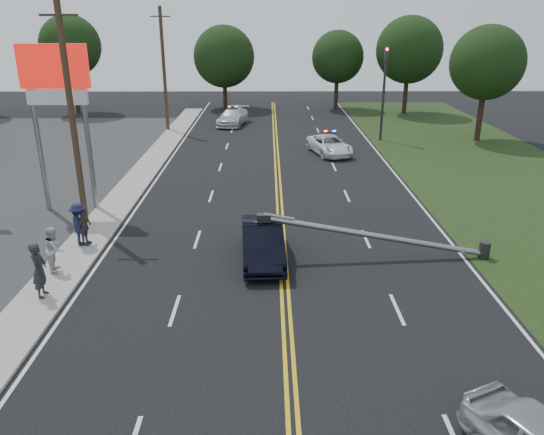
{
  "coord_description": "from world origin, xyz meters",
  "views": [
    {
      "loc": [
        -0.58,
        -11.37,
        9.09
      ],
      "look_at": [
        -0.44,
        8.21,
        1.7
      ],
      "focal_mm": 35.0,
      "sensor_mm": 36.0,
      "label": 1
    }
  ],
  "objects_px": {
    "emergency_a": "(329,145)",
    "crashed_sedan": "(263,242)",
    "bystander_d": "(84,227)",
    "utility_pole_mid": "(72,115)",
    "utility_pole_far": "(164,69)",
    "bystander_b": "(55,249)",
    "traffic_signal": "(384,86)",
    "bystander_a": "(39,270)",
    "fallen_streetlight": "(388,237)",
    "pylon_sign": "(56,88)",
    "bystander_c": "(79,224)",
    "emergency_b": "(233,117)"
  },
  "relations": [
    {
      "from": "emergency_a",
      "to": "crashed_sedan",
      "type": "bearing_deg",
      "value": -120.39
    },
    {
      "from": "bystander_d",
      "to": "utility_pole_mid",
      "type": "bearing_deg",
      "value": 34.84
    },
    {
      "from": "utility_pole_far",
      "to": "bystander_b",
      "type": "relative_size",
      "value": 5.72
    },
    {
      "from": "traffic_signal",
      "to": "crashed_sedan",
      "type": "bearing_deg",
      "value": -112.46
    },
    {
      "from": "bystander_d",
      "to": "crashed_sedan",
      "type": "bearing_deg",
      "value": -83.06
    },
    {
      "from": "bystander_a",
      "to": "utility_pole_far",
      "type": "bearing_deg",
      "value": -2.16
    },
    {
      "from": "traffic_signal",
      "to": "fallen_streetlight",
      "type": "relative_size",
      "value": 0.75
    },
    {
      "from": "pylon_sign",
      "to": "utility_pole_mid",
      "type": "bearing_deg",
      "value": -56.98
    },
    {
      "from": "bystander_a",
      "to": "bystander_b",
      "type": "bearing_deg",
      "value": 3.3
    },
    {
      "from": "traffic_signal",
      "to": "bystander_c",
      "type": "xyz_separation_m",
      "value": [
        -16.77,
        -20.79,
        -3.17
      ]
    },
    {
      "from": "traffic_signal",
      "to": "utility_pole_far",
      "type": "bearing_deg",
      "value": 167.11
    },
    {
      "from": "crashed_sedan",
      "to": "bystander_a",
      "type": "distance_m",
      "value": 8.17
    },
    {
      "from": "utility_pole_mid",
      "to": "bystander_b",
      "type": "height_order",
      "value": "utility_pole_mid"
    },
    {
      "from": "utility_pole_far",
      "to": "crashed_sedan",
      "type": "bearing_deg",
      "value": -72.15
    },
    {
      "from": "traffic_signal",
      "to": "crashed_sedan",
      "type": "relative_size",
      "value": 1.53
    },
    {
      "from": "fallen_streetlight",
      "to": "utility_pole_far",
      "type": "xyz_separation_m",
      "value": [
        -13.39,
        26.0,
        4.17
      ]
    },
    {
      "from": "utility_pole_mid",
      "to": "bystander_c",
      "type": "bearing_deg",
      "value": -75.36
    },
    {
      "from": "bystander_d",
      "to": "bystander_b",
      "type": "bearing_deg",
      "value": -170.79
    },
    {
      "from": "fallen_streetlight",
      "to": "bystander_b",
      "type": "bearing_deg",
      "value": -174.69
    },
    {
      "from": "traffic_signal",
      "to": "emergency_b",
      "type": "xyz_separation_m",
      "value": [
        -12.05,
        6.47,
        -3.47
      ]
    },
    {
      "from": "utility_pole_far",
      "to": "bystander_d",
      "type": "bearing_deg",
      "value": -87.88
    },
    {
      "from": "traffic_signal",
      "to": "utility_pole_far",
      "type": "relative_size",
      "value": 0.7
    },
    {
      "from": "pylon_sign",
      "to": "utility_pole_mid",
      "type": "height_order",
      "value": "utility_pole_mid"
    },
    {
      "from": "pylon_sign",
      "to": "crashed_sedan",
      "type": "xyz_separation_m",
      "value": [
        9.69,
        -6.05,
        -5.24
      ]
    },
    {
      "from": "pylon_sign",
      "to": "bystander_a",
      "type": "relative_size",
      "value": 4.06
    },
    {
      "from": "pylon_sign",
      "to": "emergency_a",
      "type": "distance_m",
      "value": 19.09
    },
    {
      "from": "fallen_streetlight",
      "to": "bystander_a",
      "type": "distance_m",
      "value": 12.93
    },
    {
      "from": "utility_pole_mid",
      "to": "emergency_b",
      "type": "relative_size",
      "value": 1.98
    },
    {
      "from": "pylon_sign",
      "to": "crashed_sedan",
      "type": "distance_m",
      "value": 12.57
    },
    {
      "from": "traffic_signal",
      "to": "emergency_a",
      "type": "xyz_separation_m",
      "value": [
        -4.54,
        -4.48,
        -3.56
      ]
    },
    {
      "from": "crashed_sedan",
      "to": "emergency_b",
      "type": "distance_m",
      "value": 28.67
    },
    {
      "from": "bystander_a",
      "to": "crashed_sedan",
      "type": "bearing_deg",
      "value": -71.23
    },
    {
      "from": "pylon_sign",
      "to": "traffic_signal",
      "type": "relative_size",
      "value": 1.13
    },
    {
      "from": "pylon_sign",
      "to": "bystander_d",
      "type": "bearing_deg",
      "value": -65.11
    },
    {
      "from": "traffic_signal",
      "to": "bystander_d",
      "type": "height_order",
      "value": "traffic_signal"
    },
    {
      "from": "crashed_sedan",
      "to": "utility_pole_mid",
      "type": "bearing_deg",
      "value": 150.97
    },
    {
      "from": "emergency_b",
      "to": "bystander_c",
      "type": "xyz_separation_m",
      "value": [
        -4.72,
        -27.26,
        0.3
      ]
    },
    {
      "from": "bystander_c",
      "to": "utility_pole_mid",
      "type": "bearing_deg",
      "value": -9.45
    },
    {
      "from": "fallen_streetlight",
      "to": "emergency_a",
      "type": "bearing_deg",
      "value": 91.4
    },
    {
      "from": "crashed_sedan",
      "to": "emergency_a",
      "type": "relative_size",
      "value": 1.0
    },
    {
      "from": "bystander_d",
      "to": "emergency_b",
      "type": "bearing_deg",
      "value": 7.14
    },
    {
      "from": "utility_pole_mid",
      "to": "utility_pole_far",
      "type": "xyz_separation_m",
      "value": [
        0.0,
        22.0,
        0.0
      ]
    },
    {
      "from": "emergency_a",
      "to": "bystander_a",
      "type": "bearing_deg",
      "value": -136.12
    },
    {
      "from": "utility_pole_far",
      "to": "crashed_sedan",
      "type": "relative_size",
      "value": 2.17
    },
    {
      "from": "pylon_sign",
      "to": "utility_pole_mid",
      "type": "distance_m",
      "value": 2.55
    },
    {
      "from": "fallen_streetlight",
      "to": "utility_pole_mid",
      "type": "height_order",
      "value": "utility_pole_mid"
    },
    {
      "from": "emergency_b",
      "to": "bystander_d",
      "type": "distance_m",
      "value": 27.62
    },
    {
      "from": "bystander_b",
      "to": "utility_pole_far",
      "type": "bearing_deg",
      "value": -9.89
    },
    {
      "from": "fallen_streetlight",
      "to": "bystander_b",
      "type": "xyz_separation_m",
      "value": [
        -12.78,
        -1.19,
        0.08
      ]
    },
    {
      "from": "fallen_streetlight",
      "to": "utility_pole_far",
      "type": "relative_size",
      "value": 0.94
    }
  ]
}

